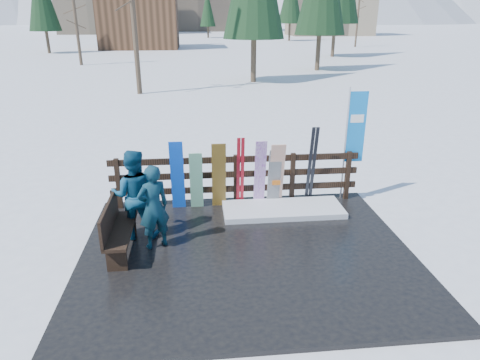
{
  "coord_description": "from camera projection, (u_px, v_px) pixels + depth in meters",
  "views": [
    {
      "loc": [
        -0.82,
        -6.78,
        4.1
      ],
      "look_at": [
        -0.03,
        1.0,
        1.1
      ],
      "focal_mm": 32.0,
      "sensor_mm": 36.0,
      "label": 1
    }
  ],
  "objects": [
    {
      "name": "snowboard_3",
      "position": [
        260.0,
        173.0,
        9.42
      ],
      "size": [
        0.25,
        0.33,
        1.56
      ],
      "primitive_type": "cube",
      "rotation": [
        0.19,
        0.0,
        0.0
      ],
      "color": "white",
      "rests_on": "deck"
    },
    {
      "name": "snowboard_1",
      "position": [
        196.0,
        181.0,
        9.33
      ],
      "size": [
        0.28,
        0.22,
        1.32
      ],
      "primitive_type": "cube",
      "rotation": [
        0.15,
        0.0,
        0.0
      ],
      "color": "silver",
      "rests_on": "deck"
    },
    {
      "name": "person_back",
      "position": [
        134.0,
        194.0,
        8.07
      ],
      "size": [
        0.86,
        0.68,
        1.75
      ],
      "primitive_type": "imported",
      "rotation": [
        0.0,
        0.0,
        3.12
      ],
      "color": "navy",
      "rests_on": "deck"
    },
    {
      "name": "ski_pair_b",
      "position": [
        312.0,
        165.0,
        9.55
      ],
      "size": [
        0.17,
        0.33,
        1.82
      ],
      "color": "black",
      "rests_on": "deck"
    },
    {
      "name": "snowboard_2",
      "position": [
        219.0,
        176.0,
        9.34
      ],
      "size": [
        0.31,
        0.28,
        1.52
      ],
      "primitive_type": "cube",
      "rotation": [
        0.17,
        0.0,
        0.0
      ],
      "color": "gold",
      "rests_on": "deck"
    },
    {
      "name": "snowboard_0",
      "position": [
        177.0,
        176.0,
        9.25
      ],
      "size": [
        0.29,
        0.25,
        1.59
      ],
      "primitive_type": "cube",
      "rotation": [
        0.14,
        0.0,
        0.0
      ],
      "color": "blue",
      "rests_on": "deck"
    },
    {
      "name": "ski_pair_a",
      "position": [
        240.0,
        172.0,
        9.44
      ],
      "size": [
        0.16,
        0.25,
        1.62
      ],
      "color": "#AA1520",
      "rests_on": "deck"
    },
    {
      "name": "snowboard_5",
      "position": [
        277.0,
        175.0,
        9.47
      ],
      "size": [
        0.32,
        0.35,
        1.48
      ],
      "primitive_type": "cube",
      "rotation": [
        0.22,
        0.0,
        0.0
      ],
      "color": "white",
      "rests_on": "deck"
    },
    {
      "name": "trees",
      "position": [
        237.0,
        0.0,
        51.34
      ],
      "size": [
        41.93,
        68.71,
        13.53
      ],
      "color": "#382B1E",
      "rests_on": "ground"
    },
    {
      "name": "fence",
      "position": [
        236.0,
        176.0,
        9.62
      ],
      "size": [
        5.6,
        0.1,
        1.15
      ],
      "color": "black",
      "rests_on": "deck"
    },
    {
      "name": "bench",
      "position": [
        116.0,
        227.0,
        7.6
      ],
      "size": [
        0.41,
        1.5,
        0.97
      ],
      "color": "black",
      "rests_on": "deck"
    },
    {
      "name": "ground",
      "position": [
        247.0,
        255.0,
        7.84
      ],
      "size": [
        700.0,
        700.0,
        0.0
      ],
      "primitive_type": "plane",
      "color": "white",
      "rests_on": "ground"
    },
    {
      "name": "snow_patch",
      "position": [
        283.0,
        209.0,
        9.37
      ],
      "size": [
        2.61,
        1.0,
        0.12
      ],
      "primitive_type": "cube",
      "color": "white",
      "rests_on": "deck"
    },
    {
      "name": "snowboard_4",
      "position": [
        274.0,
        177.0,
        9.49
      ],
      "size": [
        0.28,
        0.28,
        1.35
      ],
      "primitive_type": "cube",
      "rotation": [
        0.19,
        0.0,
        0.0
      ],
      "color": "black",
      "rests_on": "deck"
    },
    {
      "name": "deck",
      "position": [
        247.0,
        253.0,
        7.83
      ],
      "size": [
        6.0,
        5.0,
        0.08
      ],
      "primitive_type": "cube",
      "color": "black",
      "rests_on": "ground"
    },
    {
      "name": "rental_flag",
      "position": [
        354.0,
        131.0,
        9.58
      ],
      "size": [
        0.45,
        0.04,
        2.6
      ],
      "color": "silver",
      "rests_on": "deck"
    },
    {
      "name": "person_front",
      "position": [
        154.0,
        207.0,
        7.72
      ],
      "size": [
        0.69,
        0.6,
        1.6
      ],
      "primitive_type": "imported",
      "rotation": [
        0.0,
        0.0,
        3.6
      ],
      "color": "#10474C",
      "rests_on": "deck"
    }
  ]
}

